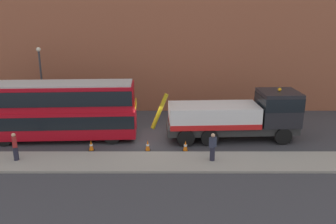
% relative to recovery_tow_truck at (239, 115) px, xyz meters
% --- Properties ---
extents(ground_plane, '(120.00, 120.00, 0.00)m').
position_rel_recovery_tow_truck_xyz_m(ground_plane, '(-6.07, 0.21, -1.76)').
color(ground_plane, '#38383D').
extents(near_kerb, '(60.00, 2.80, 0.15)m').
position_rel_recovery_tow_truck_xyz_m(near_kerb, '(-6.07, -3.99, -1.68)').
color(near_kerb, gray).
rests_on(near_kerb, ground_plane).
extents(building_facade, '(60.00, 1.50, 16.00)m').
position_rel_recovery_tow_truck_xyz_m(building_facade, '(-6.07, 7.66, 6.31)').
color(building_facade, '#935138').
rests_on(building_facade, ground_plane).
extents(recovery_tow_truck, '(10.20, 3.09, 3.67)m').
position_rel_recovery_tow_truck_xyz_m(recovery_tow_truck, '(0.00, 0.00, 0.00)').
color(recovery_tow_truck, '#2D2D2D').
rests_on(recovery_tow_truck, ground_plane).
extents(double_decker_bus, '(11.14, 3.11, 4.06)m').
position_rel_recovery_tow_truck_xyz_m(double_decker_bus, '(-12.65, -0.02, 0.47)').
color(double_decker_bus, '#B70C19').
rests_on(double_decker_bus, ground_plane).
extents(pedestrian_onlooker, '(0.41, 0.47, 1.71)m').
position_rel_recovery_tow_truck_xyz_m(pedestrian_onlooker, '(-14.00, -3.87, -0.77)').
color(pedestrian_onlooker, '#232333').
rests_on(pedestrian_onlooker, near_kerb).
extents(pedestrian_bystander, '(0.47, 0.47, 1.71)m').
position_rel_recovery_tow_truck_xyz_m(pedestrian_bystander, '(-2.26, -3.93, -0.77)').
color(pedestrian_bystander, '#232333').
rests_on(pedestrian_bystander, near_kerb).
extents(traffic_cone_near_bus, '(0.36, 0.36, 0.72)m').
position_rel_recovery_tow_truck_xyz_m(traffic_cone_near_bus, '(-9.88, -2.10, -1.42)').
color(traffic_cone_near_bus, orange).
rests_on(traffic_cone_near_bus, ground_plane).
extents(traffic_cone_midway, '(0.36, 0.36, 0.72)m').
position_rel_recovery_tow_truck_xyz_m(traffic_cone_midway, '(-6.22, -2.11, -1.42)').
color(traffic_cone_midway, orange).
rests_on(traffic_cone_midway, ground_plane).
extents(traffic_cone_near_truck, '(0.36, 0.36, 0.72)m').
position_rel_recovery_tow_truck_xyz_m(traffic_cone_near_truck, '(-3.78, -2.17, -1.42)').
color(traffic_cone_near_truck, orange).
rests_on(traffic_cone_near_truck, ground_plane).
extents(street_lamp, '(0.36, 0.36, 5.83)m').
position_rel_recovery_tow_truck_xyz_m(street_lamp, '(-15.40, 5.47, 1.71)').
color(street_lamp, '#38383D').
rests_on(street_lamp, ground_plane).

